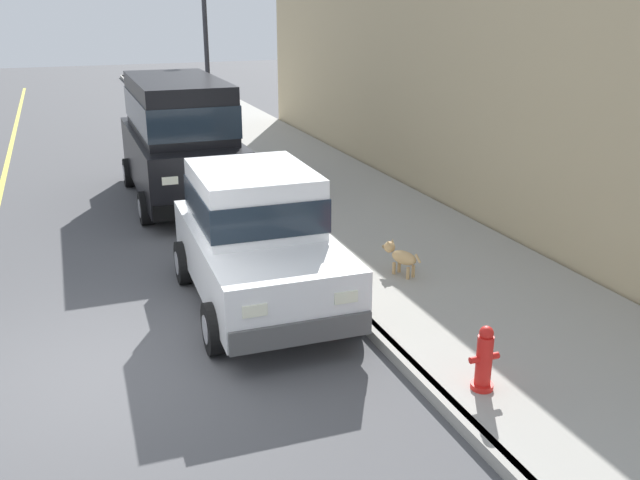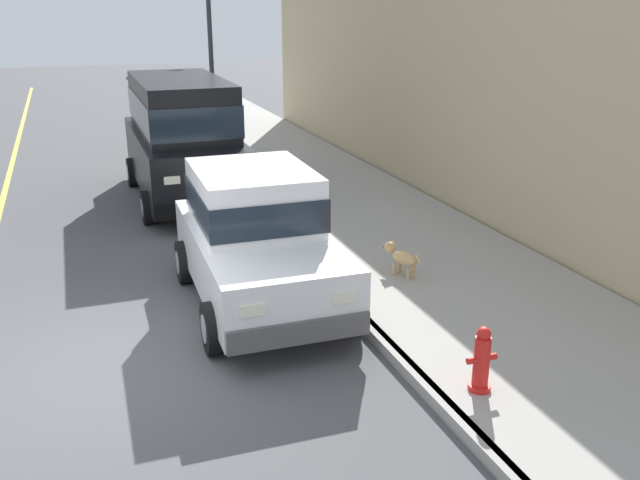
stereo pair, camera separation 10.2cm
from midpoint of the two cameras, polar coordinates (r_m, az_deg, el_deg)
The scene contains 9 objects.
ground_plane at distance 8.32m, azimuth -16.93°, elevation -10.40°, with size 80.00×80.00×0.00m, color #4C4C4F.
curb at distance 8.93m, azimuth 4.03°, elevation -6.89°, with size 0.16×64.00×0.14m, color gray.
sidewalk at distance 9.74m, azimuth 13.79°, elevation -5.10°, with size 3.60×64.00×0.14m, color #99968E.
car_white_hatchback at distance 9.35m, azimuth -4.96°, elevation 0.34°, with size 2.02×3.84×1.88m.
car_black_van at distance 14.58m, azimuth -11.17°, elevation 8.67°, with size 2.15×4.91×2.52m.
dog_tan at distance 10.20m, azimuth 7.04°, elevation -1.35°, with size 0.37×0.72×0.49m.
fire_hydrant at distance 7.41m, azimuth 13.66°, elevation -9.74°, with size 0.34×0.24×0.72m.
street_lamp at distance 18.52m, azimuth -8.92°, elevation 15.72°, with size 0.36×0.36×4.42m.
building_facade at distance 14.64m, azimuth 9.90°, elevation 12.09°, with size 0.50×20.00×4.46m, color tan.
Camera 2 is at (-0.08, -7.30, 4.02)m, focal length 38.53 mm.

